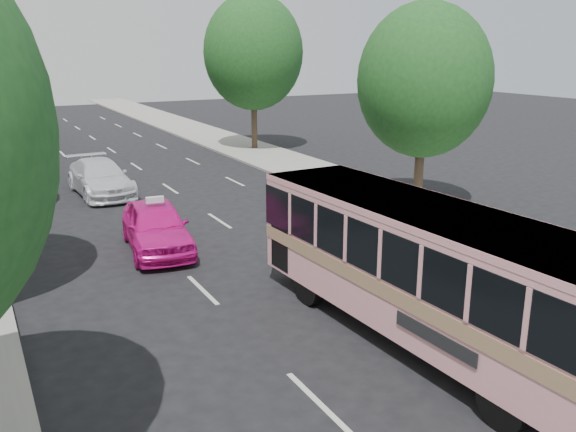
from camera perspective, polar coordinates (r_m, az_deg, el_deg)
ground at (r=14.05m, az=5.29°, el=-11.04°), size 120.00×120.00×0.00m
sidewalk_right at (r=34.71m, az=-1.08°, el=5.32°), size 4.00×90.00×0.12m
tree_right_near at (r=24.24m, az=12.89°, el=12.70°), size 5.10×5.10×7.95m
tree_right_far at (r=37.94m, az=-3.13°, el=15.39°), size 6.00×6.00×9.35m
pink_bus at (r=13.40m, az=12.45°, el=-3.94°), size 2.85×9.61×3.03m
pink_taxi at (r=19.69m, az=-12.22°, el=-0.96°), size 2.42×4.80×1.57m
white_pickup at (r=27.79m, az=-17.17°, el=3.45°), size 2.30×5.24×1.50m
tour_coach_front at (r=35.20m, az=-25.34°, el=7.22°), size 2.88×11.35×3.37m
taxi_roof_sign at (r=19.46m, az=-12.37°, el=1.50°), size 0.57×0.25×0.18m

